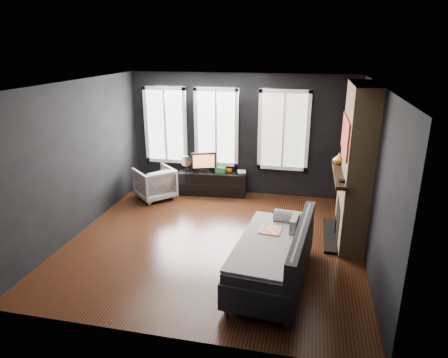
% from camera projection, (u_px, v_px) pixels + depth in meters
% --- Properties ---
extents(floor, '(5.00, 5.00, 0.00)m').
position_uv_depth(floor, '(215.00, 240.00, 7.03)').
color(floor, black).
rests_on(floor, ground).
extents(ceiling, '(5.00, 5.00, 0.00)m').
position_uv_depth(ceiling, '(214.00, 84.00, 6.16)').
color(ceiling, white).
rests_on(ceiling, ground).
extents(wall_back, '(5.00, 0.02, 2.70)m').
position_uv_depth(wall_back, '(241.00, 135.00, 8.91)').
color(wall_back, black).
rests_on(wall_back, ground).
extents(wall_left, '(0.02, 5.00, 2.70)m').
position_uv_depth(wall_left, '(78.00, 158.00, 7.10)').
color(wall_left, black).
rests_on(wall_left, ground).
extents(wall_right, '(0.02, 5.00, 2.70)m').
position_uv_depth(wall_right, '(373.00, 177.00, 6.09)').
color(wall_right, black).
rests_on(wall_right, ground).
extents(windows, '(4.00, 0.16, 1.76)m').
position_uv_depth(windows, '(220.00, 88.00, 8.63)').
color(windows, white).
rests_on(windows, wall_back).
extents(fireplace, '(0.70, 1.62, 2.70)m').
position_uv_depth(fireplace, '(356.00, 165.00, 6.69)').
color(fireplace, '#93724C').
rests_on(fireplace, floor).
extents(sofa, '(1.26, 2.20, 0.90)m').
position_uv_depth(sofa, '(272.00, 252.00, 5.72)').
color(sofa, black).
rests_on(sofa, floor).
extents(stripe_pillow, '(0.13, 0.40, 0.39)m').
position_uv_depth(stripe_pillow, '(294.00, 229.00, 5.99)').
color(stripe_pillow, gray).
rests_on(stripe_pillow, sofa).
extents(armchair, '(1.04, 1.04, 0.78)m').
position_uv_depth(armchair, '(155.00, 182.00, 8.82)').
color(armchair, white).
rests_on(armchair, floor).
extents(media_console, '(1.57, 0.60, 0.53)m').
position_uv_depth(media_console, '(213.00, 183.00, 9.14)').
color(media_console, black).
rests_on(media_console, floor).
extents(monitor, '(0.57, 0.29, 0.50)m').
position_uv_depth(monitor, '(204.00, 161.00, 8.99)').
color(monitor, black).
rests_on(monitor, media_console).
extents(desk_fan, '(0.28, 0.28, 0.35)m').
position_uv_depth(desk_fan, '(186.00, 163.00, 9.11)').
color(desk_fan, gray).
rests_on(desk_fan, media_console).
extents(mug, '(0.13, 0.11, 0.12)m').
position_uv_depth(mug, '(229.00, 170.00, 8.97)').
color(mug, '#C64403').
rests_on(mug, media_console).
extents(book, '(0.18, 0.06, 0.25)m').
position_uv_depth(book, '(238.00, 167.00, 8.99)').
color(book, '#9E927E').
rests_on(book, media_console).
extents(storage_box, '(0.25, 0.19, 0.12)m').
position_uv_depth(storage_box, '(221.00, 170.00, 9.00)').
color(storage_box, '#2D783B').
rests_on(storage_box, media_console).
extents(mantel_vase, '(0.26, 0.26, 0.19)m').
position_uv_depth(mantel_vase, '(339.00, 159.00, 7.16)').
color(mantel_vase, gold).
rests_on(mantel_vase, fireplace).
extents(mantel_clock, '(0.15, 0.15, 0.04)m').
position_uv_depth(mantel_clock, '(342.00, 181.00, 6.26)').
color(mantel_clock, black).
rests_on(mantel_clock, fireplace).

